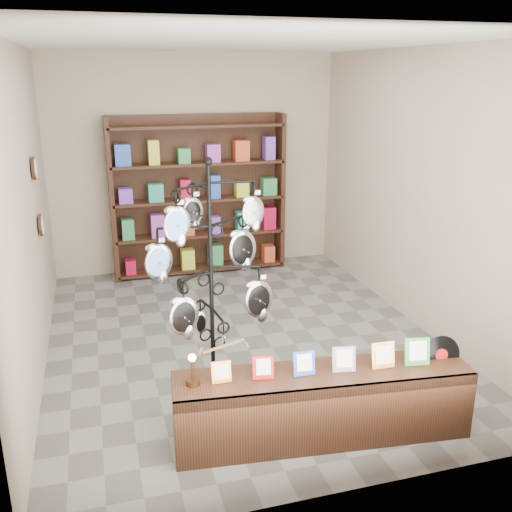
{
  "coord_description": "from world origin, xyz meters",
  "views": [
    {
      "loc": [
        -1.4,
        -5.42,
        2.74
      ],
      "look_at": [
        -0.12,
        -1.0,
        1.25
      ],
      "focal_mm": 40.0,
      "sensor_mm": 36.0,
      "label": 1
    }
  ],
  "objects": [
    {
      "name": "back_shelving",
      "position": [
        0.0,
        2.3,
        1.03
      ],
      "size": [
        2.42,
        0.36,
        2.2
      ],
      "color": "black",
      "rests_on": "ground"
    },
    {
      "name": "ground",
      "position": [
        0.0,
        0.0,
        0.0
      ],
      "size": [
        5.0,
        5.0,
        0.0
      ],
      "primitive_type": "plane",
      "color": "slate",
      "rests_on": "ground"
    },
    {
      "name": "room_envelope",
      "position": [
        0.0,
        0.0,
        1.85
      ],
      "size": [
        5.0,
        5.0,
        5.0
      ],
      "color": "#B1A48F",
      "rests_on": "ground"
    },
    {
      "name": "front_shelf",
      "position": [
        0.16,
        -1.87,
        0.28
      ],
      "size": [
        2.33,
        0.7,
        0.81
      ],
      "rotation": [
        0.0,
        0.0,
        -0.1
      ],
      "color": "black",
      "rests_on": "ground"
    },
    {
      "name": "wall_clocks",
      "position": [
        -1.97,
        0.8,
        1.5
      ],
      "size": [
        0.03,
        0.24,
        0.84
      ],
      "color": "black",
      "rests_on": "ground"
    },
    {
      "name": "display_tree",
      "position": [
        -0.54,
        -1.12,
        1.23
      ],
      "size": [
        1.11,
        1.1,
        2.12
      ],
      "rotation": [
        0.0,
        0.0,
        0.28
      ],
      "color": "black",
      "rests_on": "ground"
    }
  ]
}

